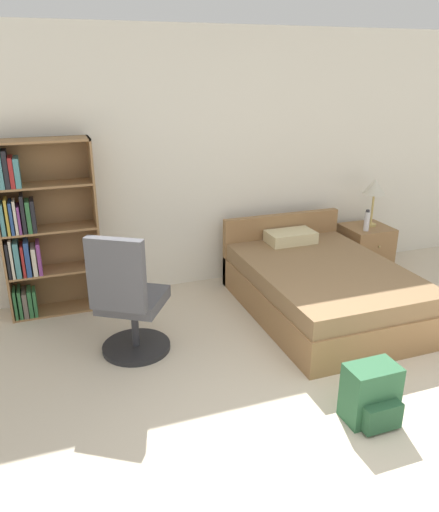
% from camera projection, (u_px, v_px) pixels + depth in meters
% --- Properties ---
extents(ground_plane, '(14.00, 14.00, 0.00)m').
position_uv_depth(ground_plane, '(400.00, 496.00, 2.76)').
color(ground_plane, beige).
extents(wall_back, '(9.00, 0.06, 2.60)m').
position_uv_depth(wall_back, '(210.00, 162.00, 5.13)').
color(wall_back, silver).
rests_on(wall_back, ground_plane).
extents(bookshelf, '(0.85, 0.30, 1.64)m').
position_uv_depth(bookshelf, '(36.00, 230.00, 4.54)').
color(bookshelf, olive).
rests_on(bookshelf, ground_plane).
extents(bed, '(1.34, 1.90, 0.74)m').
position_uv_depth(bed, '(320.00, 286.00, 4.78)').
color(bed, olive).
rests_on(bed, ground_plane).
extents(office_chair, '(0.69, 0.72, 1.07)m').
position_uv_depth(office_chair, '(129.00, 304.00, 3.93)').
color(office_chair, '#232326').
rests_on(office_chair, ground_plane).
extents(nightstand, '(0.50, 0.50, 0.52)m').
position_uv_depth(nightstand, '(365.00, 248.00, 5.74)').
color(nightstand, olive).
rests_on(nightstand, ground_plane).
extents(table_lamp, '(0.25, 0.25, 0.53)m').
position_uv_depth(table_lamp, '(375.00, 188.00, 5.53)').
color(table_lamp, tan).
rests_on(table_lamp, nightstand).
extents(water_bottle, '(0.06, 0.06, 0.24)m').
position_uv_depth(water_bottle, '(367.00, 221.00, 5.47)').
color(water_bottle, silver).
rests_on(water_bottle, nightstand).
extents(backpack_green, '(0.35, 0.29, 0.40)m').
position_uv_depth(backpack_green, '(372.00, 395.00, 3.29)').
color(backpack_green, '#2D603D').
rests_on(backpack_green, ground_plane).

